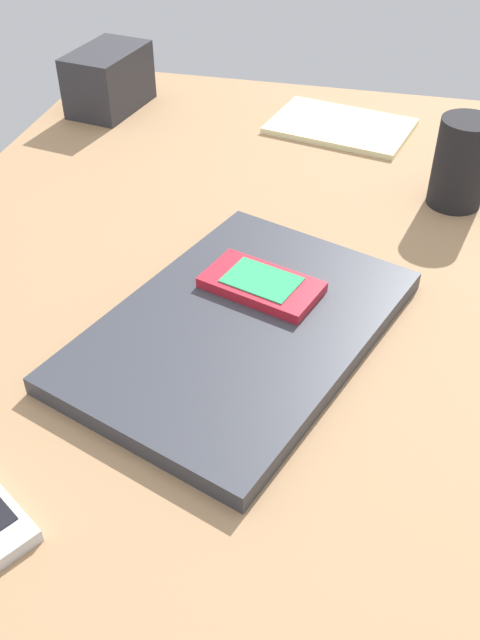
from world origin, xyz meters
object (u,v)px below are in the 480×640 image
Objects in this scene: desk_organizer at (109,79)px; pen_cup at (461,163)px; cell_phone_on_laptop at (262,284)px; laptop_closed at (240,329)px; notepad at (340,126)px.

pen_cup reaches higher than desk_organizer.
pen_cup is (25.04, -18.63, 2.93)cm from cell_phone_on_laptop.
pen_cup is at bearing -12.72° from laptop_closed.
desk_organizer is 1.23× the size of pen_cup.
laptop_closed is 1.69× the size of notepad.
notepad is at bearing 41.62° from pen_cup.
notepad is at bearing 15.91° from laptop_closed.
cell_phone_on_laptop is 53.63cm from desk_organizer.
pen_cup is (30.39, -19.55, 4.42)cm from laptop_closed.
desk_organizer is 0.67× the size of notepad.
notepad is (48.46, -3.49, -0.53)cm from laptop_closed.
laptop_closed is at bearing 170.28° from cell_phone_on_laptop.
cell_phone_on_laptop is 31.35cm from pen_cup.
pen_cup reaches higher than cell_phone_on_laptop.
cell_phone_on_laptop is at bearing 143.35° from pen_cup.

